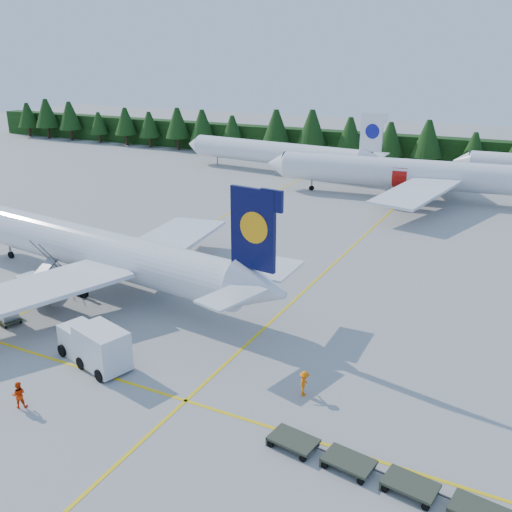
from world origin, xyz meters
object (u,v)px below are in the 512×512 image
at_px(airliner_navy, 85,248).
at_px(airliner_red, 396,173).
at_px(service_truck, 93,344).
at_px(airstairs, 37,280).

xyz_separation_m(airliner_navy, airliner_red, (18.28, 48.36, 0.24)).
xyz_separation_m(airliner_navy, service_truck, (11.27, -11.59, -2.09)).
height_order(airliner_red, airstairs, airliner_red).
height_order(airliner_navy, service_truck, airliner_navy).
height_order(airliner_red, service_truck, airliner_red).
distance_m(airliner_red, airstairs, 56.00).
bearing_deg(service_truck, airstairs, 166.62).
bearing_deg(airstairs, airliner_navy, 55.64).
bearing_deg(service_truck, airliner_navy, 150.57).
relative_size(airliner_red, airstairs, 7.67).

